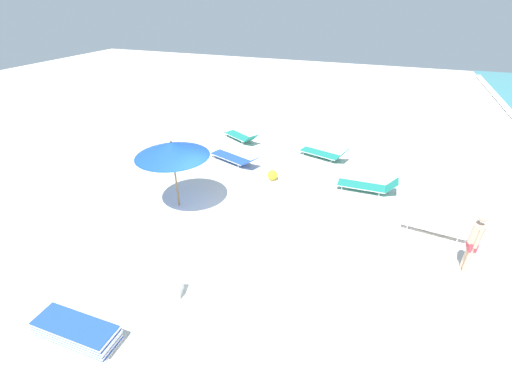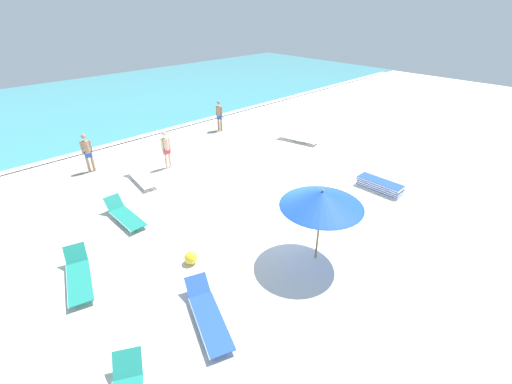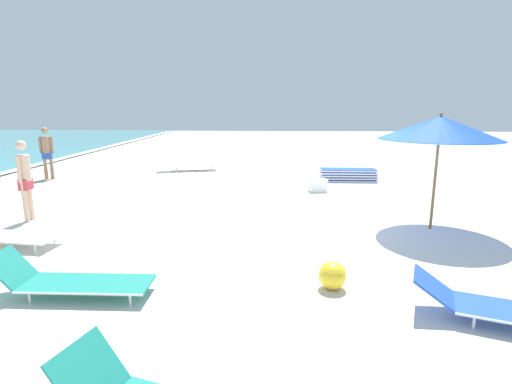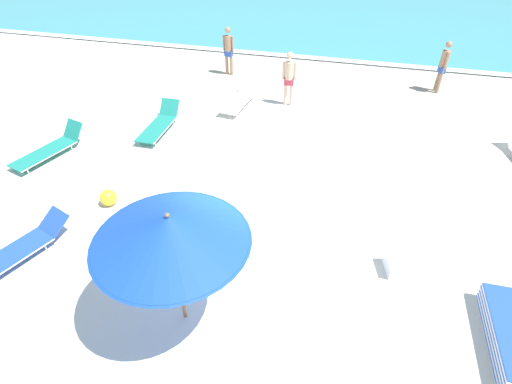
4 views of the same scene
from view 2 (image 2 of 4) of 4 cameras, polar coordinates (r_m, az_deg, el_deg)
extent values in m
cube|color=silver|center=(12.21, 4.32, -5.04)|extent=(60.00, 60.00, 0.16)
cube|color=#AFA492|center=(18.89, -17.15, 7.03)|extent=(57.00, 2.20, 0.00)
cube|color=#AFA492|center=(14.49, -33.91, -4.17)|extent=(2.50, 1.22, 0.00)
cube|color=#AFA492|center=(18.38, -6.20, 7.58)|extent=(2.46, 1.22, 0.00)
cube|color=#AFA492|center=(22.03, 10.23, 11.05)|extent=(2.46, 1.12, 0.00)
cube|color=teal|center=(28.96, -28.07, 12.63)|extent=(60.00, 18.96, 0.06)
cube|color=white|center=(20.39, -19.59, 8.47)|extent=(56.00, 0.44, 0.01)
cylinder|color=olive|center=(10.08, 10.38, -6.17)|extent=(0.06, 0.06, 2.06)
cone|color=blue|center=(9.53, 10.93, -1.13)|extent=(2.34, 2.34, 0.46)
cylinder|color=#13359C|center=(9.64, 10.81, -2.26)|extent=(2.27, 2.27, 0.01)
sphere|color=olive|center=(9.40, 11.08, 0.24)|extent=(0.07, 0.07, 0.07)
cube|color=blue|center=(14.86, 19.82, 0.54)|extent=(0.62, 1.81, 0.03)
cube|color=silver|center=(14.88, 19.80, 0.44)|extent=(0.63, 1.84, 0.04)
cube|color=blue|center=(14.82, 19.93, 0.80)|extent=(0.62, 1.81, 0.03)
cube|color=silver|center=(14.83, 19.91, 0.70)|extent=(0.63, 1.84, 0.04)
cube|color=blue|center=(14.78, 19.97, 1.10)|extent=(0.62, 1.81, 0.03)
cube|color=silver|center=(14.80, 19.95, 0.99)|extent=(0.63, 1.84, 0.04)
cube|color=blue|center=(14.76, 19.91, 1.43)|extent=(0.62, 1.81, 0.03)
cube|color=silver|center=(14.77, 19.89, 1.33)|extent=(0.63, 1.84, 0.04)
cube|color=blue|center=(14.71, 20.03, 1.70)|extent=(0.62, 1.81, 0.03)
cube|color=silver|center=(14.73, 20.01, 1.60)|extent=(0.63, 1.84, 0.04)
cube|color=#1E8475|center=(10.66, -27.35, -13.16)|extent=(1.06, 1.84, 0.03)
cylinder|color=silver|center=(10.70, -28.96, -13.49)|extent=(0.52, 1.68, 0.03)
cylinder|color=silver|center=(10.64, -25.74, -12.81)|extent=(0.52, 1.68, 0.03)
cube|color=#1E8475|center=(11.36, -27.90, -9.04)|extent=(0.65, 0.51, 0.45)
cylinder|color=silver|center=(10.24, -28.45, -16.25)|extent=(0.03, 0.03, 0.16)
cylinder|color=silver|center=(10.19, -25.56, -15.65)|extent=(0.03, 0.03, 0.16)
cylinder|color=silver|center=(11.28, -28.72, -11.62)|extent=(0.03, 0.03, 0.16)
cylinder|color=silver|center=(11.23, -26.15, -11.06)|extent=(0.03, 0.03, 0.16)
cube|color=blue|center=(8.71, -7.55, -20.72)|extent=(1.20, 1.95, 0.03)
cylinder|color=silver|center=(8.67, -9.58, -21.23)|extent=(0.67, 1.75, 0.03)
cylinder|color=silver|center=(8.76, -5.55, -20.18)|extent=(0.67, 1.75, 0.03)
cube|color=blue|center=(9.37, -9.76, -15.00)|extent=(0.71, 0.65, 0.32)
cylinder|color=silver|center=(8.32, -7.74, -25.20)|extent=(0.03, 0.03, 0.16)
cylinder|color=silver|center=(8.39, -4.09, -24.20)|extent=(0.03, 0.03, 0.16)
cylinder|color=silver|center=(9.22, -10.49, -18.24)|extent=(0.03, 0.03, 0.16)
cylinder|color=silver|center=(9.29, -7.31, -17.45)|extent=(0.03, 0.03, 0.16)
cube|color=white|center=(18.91, 7.71, 8.70)|extent=(0.98, 1.83, 0.03)
cylinder|color=silver|center=(18.66, 7.30, 8.43)|extent=(0.42, 1.70, 0.03)
cylinder|color=silver|center=(19.17, 8.12, 8.96)|extent=(0.42, 1.70, 0.03)
cube|color=white|center=(19.32, 4.79, 9.80)|extent=(0.67, 0.59, 0.33)
cylinder|color=silver|center=(18.47, 9.24, 7.74)|extent=(0.03, 0.03, 0.16)
cylinder|color=silver|center=(18.91, 9.90, 8.21)|extent=(0.03, 0.03, 0.16)
cylinder|color=silver|center=(19.01, 5.50, 8.64)|extent=(0.03, 0.03, 0.16)
cylinder|color=silver|center=(19.44, 6.23, 9.07)|extent=(0.03, 0.03, 0.16)
cube|color=white|center=(15.18, -18.20, 1.97)|extent=(0.80, 1.80, 0.03)
cylinder|color=silver|center=(15.10, -19.25, 1.64)|extent=(0.24, 1.73, 0.03)
cylinder|color=silver|center=(15.26, -17.16, 2.29)|extent=(0.24, 1.73, 0.03)
cube|color=white|center=(16.03, -19.67, 3.97)|extent=(0.62, 0.48, 0.41)
cylinder|color=silver|center=(14.58, -18.12, 0.37)|extent=(0.03, 0.03, 0.16)
cylinder|color=silver|center=(14.71, -16.29, 0.96)|extent=(0.03, 0.03, 0.16)
cylinder|color=silver|center=(15.75, -19.88, 2.29)|extent=(0.03, 0.03, 0.16)
cylinder|color=silver|center=(15.87, -18.17, 2.82)|extent=(0.03, 0.03, 0.16)
cube|color=#1E8475|center=(12.73, -20.58, -4.11)|extent=(0.62, 1.68, 0.03)
cylinder|color=silver|center=(12.65, -21.78, -4.61)|extent=(0.05, 1.68, 0.03)
cylinder|color=silver|center=(12.82, -19.40, -3.62)|extent=(0.05, 1.68, 0.03)
cube|color=#1E8475|center=(13.46, -22.63, -1.59)|extent=(0.58, 0.39, 0.43)
cylinder|color=silver|center=(12.19, -20.22, -6.19)|extent=(0.03, 0.03, 0.16)
cylinder|color=silver|center=(12.35, -18.12, -5.29)|extent=(0.03, 0.03, 0.16)
cylinder|color=silver|center=(13.24, -22.72, -3.70)|extent=(0.03, 0.03, 0.16)
cylinder|color=silver|center=(13.38, -20.77, -2.90)|extent=(0.03, 0.03, 0.16)
cube|color=#1E8475|center=(8.23, -20.66, -25.15)|extent=(0.72, 0.66, 0.38)
cylinder|color=beige|center=(16.26, -14.22, 5.52)|extent=(0.11, 0.11, 0.90)
cylinder|color=beige|center=(16.16, -14.79, 5.29)|extent=(0.11, 0.11, 0.90)
cube|color=#D13D4C|center=(16.07, -14.67, 6.61)|extent=(0.31, 0.20, 0.24)
cylinder|color=beige|center=(15.94, -14.83, 7.78)|extent=(0.27, 0.27, 0.55)
cylinder|color=beige|center=(16.03, -14.28, 7.96)|extent=(0.08, 0.08, 0.55)
cylinder|color=beige|center=(15.85, -15.38, 7.56)|extent=(0.08, 0.08, 0.55)
sphere|color=beige|center=(15.77, -15.05, 9.41)|extent=(0.21, 0.21, 0.21)
cylinder|color=#A37A5B|center=(17.07, -25.60, 4.60)|extent=(0.11, 0.11, 0.90)
cylinder|color=#A37A5B|center=(17.06, -26.24, 4.42)|extent=(0.11, 0.11, 0.90)
cube|color=#2D51B2|center=(16.93, -26.19, 5.64)|extent=(0.33, 0.23, 0.24)
cylinder|color=#A37A5B|center=(16.81, -26.46, 6.74)|extent=(0.27, 0.27, 0.55)
cylinder|color=#A37A5B|center=(16.82, -25.84, 6.89)|extent=(0.08, 0.08, 0.55)
cylinder|color=#A37A5B|center=(16.79, -27.06, 6.56)|extent=(0.08, 0.08, 0.55)
sphere|color=#A37A5B|center=(16.65, -26.83, 8.27)|extent=(0.21, 0.21, 0.21)
cylinder|color=#A37A5B|center=(20.52, -5.83, 11.31)|extent=(0.11, 0.11, 0.90)
cylinder|color=#A37A5B|center=(20.65, -6.27, 11.40)|extent=(0.11, 0.11, 0.90)
cube|color=#2D51B2|center=(20.47, -6.11, 12.34)|extent=(0.24, 0.33, 0.24)
cylinder|color=#A37A5B|center=(20.37, -6.16, 13.29)|extent=(0.27, 0.27, 0.55)
cylinder|color=#A37A5B|center=(20.26, -5.74, 13.20)|extent=(0.08, 0.08, 0.55)
cylinder|color=#A37A5B|center=(20.49, -6.57, 13.35)|extent=(0.08, 0.08, 0.55)
sphere|color=#A37A5B|center=(20.24, -6.24, 14.61)|extent=(0.21, 0.21, 0.21)
sphere|color=yellow|center=(10.41, -10.81, -10.72)|extent=(0.39, 0.39, 0.39)
cube|color=white|center=(13.95, 12.32, 0.24)|extent=(0.45, 0.55, 0.32)
cube|color=white|center=(13.86, 12.40, 0.91)|extent=(0.47, 0.57, 0.05)
camera|label=1|loc=(18.41, 13.03, 27.18)|focal=24.00mm
camera|label=3|loc=(8.95, -44.61, -9.12)|focal=28.00mm
camera|label=4|loc=(9.17, 42.67, 16.69)|focal=28.00mm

